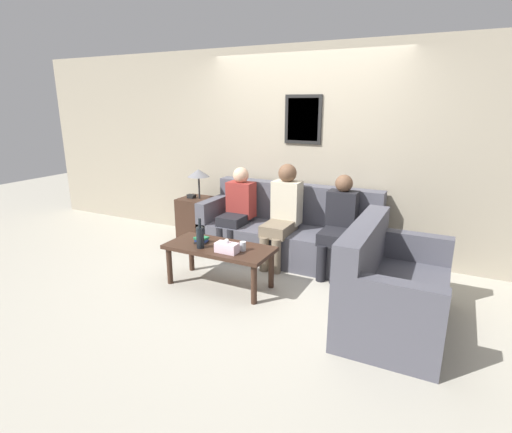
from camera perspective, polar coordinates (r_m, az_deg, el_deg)
The scene contains 13 objects.
ground_plane at distance 4.74m, azimuth 2.33°, elevation -7.72°, with size 16.00×16.00×0.00m, color #ADA899.
wall_back at distance 5.23m, azimuth 6.75°, elevation 9.26°, with size 9.00×0.08×2.60m.
couch_main at distance 5.05m, azimuth 4.71°, elevation -2.43°, with size 2.19×0.82×0.90m.
couch_side at distance 3.74m, azimuth 18.56°, elevation -10.05°, with size 0.82×1.35×0.90m.
coffee_table at distance 4.25m, azimuth -5.26°, elevation -5.05°, with size 1.15×0.52×0.45m.
side_table_with_lamp at distance 5.65m, azimuth -8.39°, elevation -0.01°, with size 0.44×0.44×1.04m.
wine_bottle at distance 4.16m, azimuth -7.98°, elevation -2.89°, with size 0.08×0.08×0.32m.
drinking_glass at distance 4.07m, azimuth -1.89°, elevation -4.26°, with size 0.06×0.06×0.09m.
book_stack at distance 4.34m, azimuth -7.81°, elevation -3.33°, with size 0.15×0.14×0.06m.
tissue_box at distance 4.03m, azimuth -4.20°, elevation -4.42°, with size 0.23×0.12×0.15m.
person_left at distance 5.12m, azimuth -2.71°, elevation 1.24°, with size 0.34×0.57×1.11m.
person_middle at distance 4.81m, azimuth 3.86°, elevation 0.75°, with size 0.34×0.64×1.20m.
person_right at distance 4.63m, azimuth 11.74°, elevation -0.74°, with size 0.34×0.64×1.12m.
Camera 1 is at (1.78, -3.96, 1.90)m, focal length 28.00 mm.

